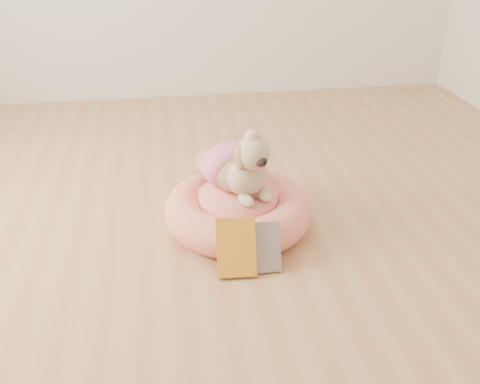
{
  "coord_description": "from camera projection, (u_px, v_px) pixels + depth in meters",
  "views": [
    {
      "loc": [
        -0.18,
        -1.58,
        1.23
      ],
      "look_at": [
        0.12,
        0.34,
        0.19
      ],
      "focal_mm": 40.0,
      "sensor_mm": 36.0,
      "label": 1
    }
  ],
  "objects": [
    {
      "name": "book_yellow",
      "position": [
        236.0,
        247.0,
        2.0
      ],
      "size": [
        0.15,
        0.13,
        0.21
      ],
      "primitive_type": "cube",
      "rotation": [
        -0.46,
        0.0,
        -0.06
      ],
      "color": "yellow",
      "rests_on": "floor"
    },
    {
      "name": "dog",
      "position": [
        237.0,
        155.0,
        2.21
      ],
      "size": [
        0.44,
        0.51,
        0.31
      ],
      "primitive_type": null,
      "rotation": [
        0.0,
        0.0,
        0.4
      ],
      "color": "olive",
      "rests_on": "pet_bed"
    },
    {
      "name": "floor",
      "position": [
        221.0,
        282.0,
        1.98
      ],
      "size": [
        4.5,
        4.5,
        0.0
      ],
      "primitive_type": "plane",
      "color": "#BA7D4D",
      "rests_on": "ground"
    },
    {
      "name": "pet_bed",
      "position": [
        238.0,
        210.0,
        2.3
      ],
      "size": [
        0.64,
        0.64,
        0.16
      ],
      "color": "#EF6D5D",
      "rests_on": "floor"
    },
    {
      "name": "book_white",
      "position": [
        264.0,
        247.0,
        2.02
      ],
      "size": [
        0.13,
        0.1,
        0.18
      ],
      "primitive_type": "cube",
      "rotation": [
        -0.43,
        0.0,
        -0.02
      ],
      "color": "white",
      "rests_on": "floor"
    }
  ]
}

